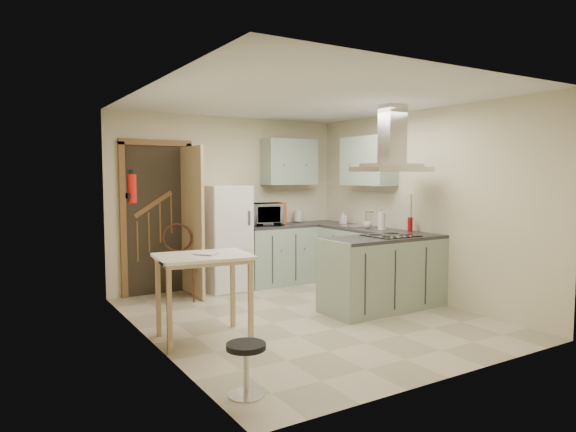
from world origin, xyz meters
TOP-DOWN VIEW (x-y plane):
  - floor at (0.00, 0.00)m, footprint 4.20×4.20m
  - ceiling at (0.00, 0.00)m, footprint 4.20×4.20m
  - back_wall at (0.00, 2.10)m, footprint 3.60×0.00m
  - left_wall at (-1.80, 0.00)m, footprint 0.00×4.20m
  - right_wall at (1.80, 0.00)m, footprint 0.00×4.20m
  - doorway at (-1.10, 2.07)m, footprint 1.10×0.12m
  - fridge at (-0.20, 1.80)m, footprint 0.60×0.60m
  - counter_back at (0.66, 1.80)m, footprint 1.08×0.60m
  - counter_right at (1.50, 1.12)m, footprint 0.60×1.95m
  - splashback at (0.96, 2.09)m, footprint 1.68×0.02m
  - wall_cabinet_back at (0.95, 1.93)m, footprint 0.85×0.35m
  - wall_cabinet_right at (1.62, 0.85)m, footprint 0.35×0.90m
  - peninsula at (1.02, -0.18)m, footprint 1.55×0.65m
  - hob at (1.12, -0.18)m, footprint 0.58×0.50m
  - extractor_hood at (1.12, -0.18)m, footprint 0.90×0.55m
  - sink at (1.50, 0.95)m, footprint 0.45×0.40m
  - fire_extinguisher at (-1.74, 0.90)m, footprint 0.10×0.10m
  - drop_leaf_table at (-1.32, -0.13)m, footprint 1.00×0.80m
  - bentwood_chair at (-0.95, 1.56)m, footprint 0.53×0.53m
  - stool at (-1.56, -1.53)m, footprint 0.40×0.40m
  - microwave at (0.40, 1.83)m, footprint 0.67×0.53m
  - kettle at (1.12, 1.93)m, footprint 0.15×0.15m
  - cereal_box at (0.80, 1.95)m, footprint 0.11×0.23m
  - soap_bottle at (1.57, 1.36)m, footprint 0.11×0.11m
  - paper_towel at (1.48, 0.39)m, footprint 0.11×0.11m
  - cup at (1.47, 0.67)m, footprint 0.15×0.15m
  - red_bottle at (1.68, 0.06)m, footprint 0.07×0.07m
  - book at (-1.35, -0.17)m, footprint 0.26×0.27m

SIDE VIEW (x-z plane):
  - floor at x=0.00m, z-range 0.00..0.00m
  - stool at x=-1.56m, z-range 0.00..0.40m
  - drop_leaf_table at x=-1.32m, z-range 0.00..0.86m
  - counter_back at x=0.66m, z-range 0.00..0.90m
  - counter_right at x=1.50m, z-range 0.00..0.90m
  - peninsula at x=1.02m, z-range 0.00..0.90m
  - bentwood_chair at x=-0.95m, z-range 0.00..0.91m
  - fridge at x=-0.20m, z-range 0.00..1.50m
  - sink at x=1.50m, z-range 0.90..0.91m
  - hob at x=1.12m, z-range 0.90..0.91m
  - book at x=-1.35m, z-range 0.86..0.96m
  - cup at x=1.47m, z-range 0.90..0.99m
  - red_bottle at x=1.68m, z-range 0.90..1.09m
  - soap_bottle at x=1.57m, z-range 0.90..1.09m
  - kettle at x=1.12m, z-range 0.90..1.11m
  - paper_towel at x=1.48m, z-range 0.90..1.15m
  - doorway at x=-1.10m, z-range 0.00..2.10m
  - cereal_box at x=0.80m, z-range 0.90..1.23m
  - microwave at x=0.40m, z-range 0.90..1.23m
  - splashback at x=0.96m, z-range 0.90..1.40m
  - back_wall at x=0.00m, z-range -0.55..3.05m
  - left_wall at x=-1.80m, z-range -0.85..3.35m
  - right_wall at x=1.80m, z-range -0.85..3.35m
  - fire_extinguisher at x=-1.74m, z-range 1.34..1.66m
  - extractor_hood at x=1.12m, z-range 1.67..1.77m
  - wall_cabinet_back at x=0.95m, z-range 1.50..2.20m
  - wall_cabinet_right at x=1.62m, z-range 1.50..2.20m
  - ceiling at x=0.00m, z-range 2.50..2.50m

